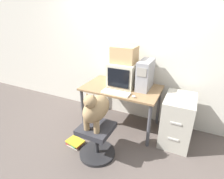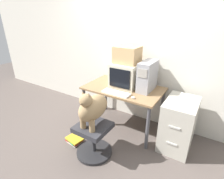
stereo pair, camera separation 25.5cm
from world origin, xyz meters
The scene contains 12 objects.
ground_plane centered at (0.00, 0.00, 0.00)m, with size 12.00×12.00×0.00m, color #564C47.
wall_back centered at (0.00, 0.81, 1.30)m, with size 8.00×0.05×2.60m.
desk centered at (0.00, 0.37, 0.64)m, with size 1.24×0.75×0.73m.
crt_monitor centered at (-0.01, 0.49, 0.92)m, with size 0.43×0.47×0.38m.
pc_tower centered at (0.35, 0.49, 0.96)m, with size 0.19×0.43×0.46m.
keyboard centered at (0.02, 0.11, 0.75)m, with size 0.43×0.16×0.03m.
computer_mouse centered at (0.31, 0.09, 0.75)m, with size 0.06×0.04×0.04m.
office_chair centered at (-0.02, -0.43, 0.25)m, with size 0.50×0.50×0.47m.
dog centered at (-0.02, -0.42, 0.74)m, with size 0.27×0.50×0.52m.
filing_cabinet centered at (0.92, 0.35, 0.37)m, with size 0.42×0.62×0.74m.
cardboard_box centered at (-0.01, 0.49, 1.24)m, with size 0.38×0.31×0.26m.
book_stack_floor centered at (-0.42, -0.41, 0.04)m, with size 0.27×0.22×0.08m.
Camera 2 is at (1.22, -1.94, 1.83)m, focal length 28.00 mm.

